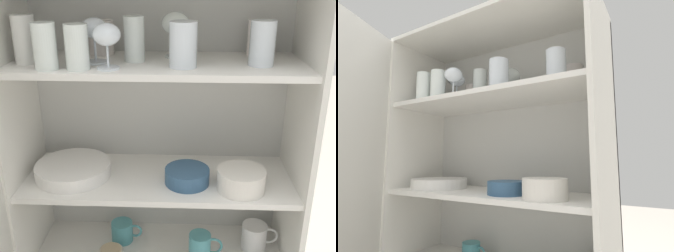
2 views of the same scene
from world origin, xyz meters
The scene contains 23 objects.
cupboard_back_panel centered at (0.00, 0.34, 0.65)m, with size 0.94×0.02×1.30m, color silver.
cupboard_side_left centered at (-0.46, 0.17, 0.65)m, with size 0.02×0.37×1.30m, color white.
cupboard_side_right centered at (0.46, 0.17, 0.65)m, with size 0.02×0.37×1.30m, color white.
shelf_board_lower centered at (0.00, 0.17, 0.27)m, with size 0.90×0.33×0.02m, color white.
shelf_board_middle centered at (0.00, 0.17, 0.59)m, with size 0.90×0.33×0.02m, color white.
shelf_board_upper centered at (0.00, 0.17, 0.99)m, with size 0.90×0.33×0.02m, color white.
tumbler_glass_0 centered at (-0.19, 0.28, 1.06)m, with size 0.08×0.08×0.11m.
tumbler_glass_1 centered at (0.33, 0.28, 1.06)m, with size 0.08×0.08×0.11m.
tumbler_glass_2 centered at (0.31, 0.13, 1.07)m, with size 0.07×0.07×0.13m.
tumbler_glass_3 centered at (-0.31, 0.05, 1.07)m, with size 0.07×0.07×0.13m.
tumbler_glass_4 centered at (-0.39, 0.13, 1.07)m, with size 0.07×0.07×0.14m.
tumbler_glass_5 centered at (-0.22, 0.05, 1.06)m, with size 0.07×0.07×0.13m.
tumbler_glass_6 centered at (-0.07, 0.17, 1.07)m, with size 0.06×0.06×0.14m.
tumbler_glass_7 centered at (0.08, 0.10, 1.07)m, with size 0.08×0.08×0.13m.
wine_glass_0 centered at (-0.13, 0.06, 1.09)m, with size 0.08×0.08×0.13m.
wine_glass_1 centered at (-0.19, 0.14, 1.10)m, with size 0.08×0.08×0.14m.
wine_glass_2 centered at (0.05, 0.23, 1.10)m, with size 0.09×0.09×0.14m.
plate_stack_white centered at (-0.29, 0.16, 0.62)m, with size 0.26×0.26×0.04m.
mixing_bowl_large centered at (0.27, 0.09, 0.64)m, with size 0.16×0.16×0.07m.
serving_bowl_small centered at (0.10, 0.12, 0.63)m, with size 0.15×0.15×0.05m.
coffee_mug_primary centered at (0.36, 0.20, 0.33)m, with size 0.14×0.09×0.10m.
coffee_mug_extra_1 centered at (0.15, 0.13, 0.33)m, with size 0.12×0.08×0.10m.
coffee_mug_extra_2 centered at (-0.14, 0.22, 0.32)m, with size 0.12×0.08×0.08m.
Camera 1 is at (0.09, -1.03, 1.26)m, focal length 42.00 mm.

